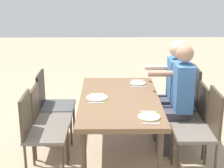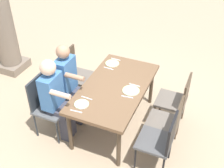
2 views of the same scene
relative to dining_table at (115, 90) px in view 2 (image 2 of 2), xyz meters
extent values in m
plane|color=tan|center=(0.00, 0.00, -0.68)|extent=(16.00, 16.00, 0.00)
cube|color=brown|center=(0.00, 0.00, 0.04)|extent=(1.63, 0.90, 0.05)
cylinder|color=#473828|center=(-0.73, 0.37, -0.33)|extent=(0.06, 0.06, 0.70)
cylinder|color=#473828|center=(0.73, 0.37, -0.33)|extent=(0.06, 0.06, 0.70)
cylinder|color=#473828|center=(-0.73, -0.37, -0.33)|extent=(0.06, 0.06, 0.70)
cylinder|color=#473828|center=(0.73, -0.37, -0.33)|extent=(0.06, 0.06, 0.70)
cube|color=#5B5E61|center=(-0.53, 0.79, -0.21)|extent=(0.44, 0.44, 0.04)
cube|color=#2D3338|center=(-0.53, 0.99, 0.04)|extent=(0.42, 0.03, 0.50)
cylinder|color=#2D3338|center=(-0.72, 0.60, -0.46)|extent=(0.03, 0.03, 0.45)
cylinder|color=#2D3338|center=(-0.34, 0.60, -0.46)|extent=(0.03, 0.03, 0.45)
cylinder|color=#2D3338|center=(-0.72, 0.98, -0.46)|extent=(0.03, 0.03, 0.45)
cylinder|color=#2D3338|center=(-0.34, 0.98, -0.46)|extent=(0.03, 0.03, 0.45)
cube|color=#4F4F50|center=(-0.53, -0.79, -0.23)|extent=(0.44, 0.44, 0.04)
cube|color=black|center=(-0.53, -0.99, 0.00)|extent=(0.42, 0.03, 0.45)
cylinder|color=black|center=(-0.34, -0.60, -0.46)|extent=(0.03, 0.03, 0.43)
cylinder|color=black|center=(-0.72, -0.60, -0.46)|extent=(0.03, 0.03, 0.43)
cylinder|color=black|center=(-0.34, -0.98, -0.46)|extent=(0.03, 0.03, 0.43)
cylinder|color=black|center=(-0.72, -0.98, -0.46)|extent=(0.03, 0.03, 0.43)
cube|color=#6A6158|center=(-0.14, 0.79, -0.23)|extent=(0.44, 0.44, 0.04)
cube|color=#473828|center=(-0.14, 0.99, -0.03)|extent=(0.42, 0.03, 0.42)
cylinder|color=#473828|center=(-0.33, 0.60, -0.47)|extent=(0.03, 0.03, 0.43)
cylinder|color=#473828|center=(0.05, 0.60, -0.47)|extent=(0.03, 0.03, 0.43)
cylinder|color=#473828|center=(-0.33, 0.98, -0.47)|extent=(0.03, 0.03, 0.43)
cylinder|color=#473828|center=(0.05, 0.98, -0.47)|extent=(0.03, 0.03, 0.43)
cube|color=#6A6158|center=(-0.14, -0.79, -0.24)|extent=(0.44, 0.44, 0.04)
cube|color=#473828|center=(-0.14, -0.99, -0.04)|extent=(0.42, 0.03, 0.41)
cylinder|color=#473828|center=(0.05, -0.60, -0.47)|extent=(0.03, 0.03, 0.42)
cylinder|color=#473828|center=(-0.33, -0.60, -0.47)|extent=(0.03, 0.03, 0.42)
cylinder|color=#473828|center=(0.05, -0.98, -0.47)|extent=(0.03, 0.03, 0.42)
cylinder|color=#473828|center=(-0.33, -0.98, -0.47)|extent=(0.03, 0.03, 0.42)
cube|color=#6A6158|center=(0.35, 0.79, -0.20)|extent=(0.44, 0.44, 0.04)
cube|color=#473828|center=(0.35, 0.99, 0.04)|extent=(0.42, 0.03, 0.48)
cylinder|color=#473828|center=(0.16, 0.60, -0.45)|extent=(0.03, 0.03, 0.46)
cylinder|color=#473828|center=(0.54, 0.60, -0.45)|extent=(0.03, 0.03, 0.46)
cylinder|color=#473828|center=(0.16, 0.98, -0.45)|extent=(0.03, 0.03, 0.46)
cylinder|color=#473828|center=(0.54, 0.98, -0.45)|extent=(0.03, 0.03, 0.46)
cube|color=#6A6158|center=(0.35, -0.79, -0.21)|extent=(0.44, 0.44, 0.04)
cube|color=#473828|center=(0.35, -0.99, 0.01)|extent=(0.42, 0.03, 0.45)
cylinder|color=#473828|center=(0.54, -0.60, -0.45)|extent=(0.03, 0.03, 0.45)
cylinder|color=#473828|center=(0.16, -0.60, -0.45)|extent=(0.03, 0.03, 0.45)
cylinder|color=#473828|center=(0.54, -0.98, -0.45)|extent=(0.03, 0.03, 0.45)
cylinder|color=#473828|center=(0.16, -0.98, -0.45)|extent=(0.03, 0.03, 0.45)
cube|color=#3F3F4C|center=(-0.14, 0.54, -0.45)|extent=(0.24, 0.14, 0.46)
cube|color=#3F3F4C|center=(-0.14, 0.63, -0.17)|extent=(0.28, 0.32, 0.10)
cube|color=#3F72B2|center=(-0.14, 0.74, 0.16)|extent=(0.34, 0.20, 0.56)
sphere|color=tan|center=(-0.14, 0.74, 0.56)|extent=(0.20, 0.20, 0.20)
cylinder|color=tan|center=(-0.28, 0.50, 0.28)|extent=(0.07, 0.30, 0.07)
cube|color=#3F3F4C|center=(-0.53, 0.54, -0.45)|extent=(0.24, 0.14, 0.46)
cube|color=#3F3F4C|center=(-0.53, 0.63, -0.17)|extent=(0.28, 0.32, 0.10)
cube|color=#3F72B2|center=(-0.53, 0.74, 0.14)|extent=(0.34, 0.20, 0.52)
sphere|color=beige|center=(-0.53, 0.74, 0.53)|extent=(0.22, 0.22, 0.22)
cylinder|color=beige|center=(-0.67, 0.50, 0.25)|extent=(0.07, 0.30, 0.07)
cube|color=gray|center=(0.66, 2.56, -0.60)|extent=(0.54, 0.54, 0.16)
cylinder|color=white|center=(-0.55, 0.25, 0.08)|extent=(0.20, 0.20, 0.01)
torus|color=#A4C786|center=(-0.55, 0.25, 0.08)|extent=(0.20, 0.20, 0.01)
cube|color=silver|center=(-0.70, 0.25, 0.07)|extent=(0.03, 0.17, 0.01)
cube|color=silver|center=(-0.40, 0.25, 0.07)|extent=(0.02, 0.17, 0.01)
cylinder|color=silver|center=(-0.01, -0.26, 0.08)|extent=(0.25, 0.25, 0.01)
torus|color=#A0BE77|center=(-0.01, -0.26, 0.08)|extent=(0.25, 0.25, 0.01)
cube|color=silver|center=(-0.16, -0.26, 0.07)|extent=(0.03, 0.17, 0.01)
cube|color=silver|center=(0.14, -0.26, 0.07)|extent=(0.02, 0.17, 0.01)
cylinder|color=silver|center=(0.55, 0.27, 0.08)|extent=(0.23, 0.23, 0.01)
torus|color=#A0BE77|center=(0.55, 0.27, 0.08)|extent=(0.23, 0.23, 0.01)
cube|color=silver|center=(0.40, 0.27, 0.07)|extent=(0.03, 0.17, 0.01)
cube|color=silver|center=(0.70, 0.27, 0.07)|extent=(0.02, 0.17, 0.01)
camera|label=1|loc=(3.79, -0.13, 1.45)|focal=57.18mm
camera|label=2|loc=(-3.09, -1.29, 2.60)|focal=45.98mm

